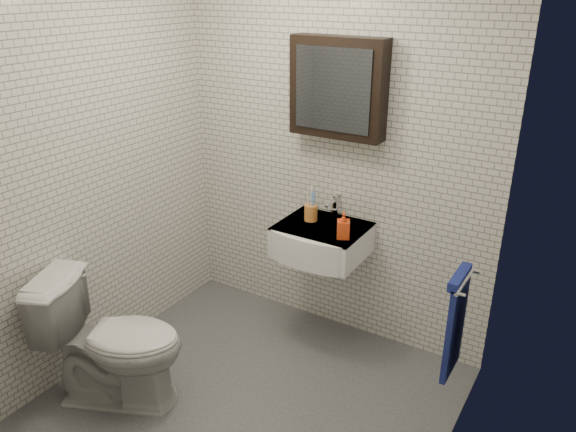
# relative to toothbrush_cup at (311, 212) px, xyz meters

# --- Properties ---
(ground) EXTENTS (2.20, 2.00, 0.01)m
(ground) POSITION_rel_toothbrush_cup_xyz_m (0.06, -0.81, -0.90)
(ground) COLOR #484B4F
(ground) RESTS_ON ground
(room_shell) EXTENTS (2.22, 2.02, 2.51)m
(room_shell) POSITION_rel_toothbrush_cup_xyz_m (0.06, -0.81, 0.56)
(room_shell) COLOR silver
(room_shell) RESTS_ON ground
(washbasin) EXTENTS (0.55, 0.50, 0.20)m
(washbasin) POSITION_rel_toothbrush_cup_xyz_m (0.11, -0.08, -0.15)
(washbasin) COLOR white
(washbasin) RESTS_ON room_shell
(faucet) EXTENTS (0.06, 0.20, 0.15)m
(faucet) POSITION_rel_toothbrush_cup_xyz_m (0.11, 0.12, 0.01)
(faucet) COLOR silver
(faucet) RESTS_ON washbasin
(mirror_cabinet) EXTENTS (0.60, 0.15, 0.60)m
(mirror_cabinet) POSITION_rel_toothbrush_cup_xyz_m (0.11, 0.12, 0.79)
(mirror_cabinet) COLOR black
(mirror_cabinet) RESTS_ON room_shell
(towel_rail) EXTENTS (0.09, 0.30, 0.58)m
(towel_rail) POSITION_rel_toothbrush_cup_xyz_m (1.10, -0.46, -0.18)
(towel_rail) COLOR silver
(towel_rail) RESTS_ON room_shell
(toothbrush_cup) EXTENTS (0.09, 0.09, 0.23)m
(toothbrush_cup) POSITION_rel_toothbrush_cup_xyz_m (0.00, 0.00, 0.00)
(toothbrush_cup) COLOR orange
(toothbrush_cup) RESTS_ON washbasin
(soap_bottle) EXTENTS (0.10, 0.10, 0.17)m
(soap_bottle) POSITION_rel_toothbrush_cup_xyz_m (0.30, -0.13, 0.02)
(soap_bottle) COLOR orange
(soap_bottle) RESTS_ON washbasin
(toilet) EXTENTS (0.90, 0.72, 0.81)m
(toilet) POSITION_rel_toothbrush_cup_xyz_m (-0.61, -1.19, -0.51)
(toilet) COLOR silver
(toilet) RESTS_ON ground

